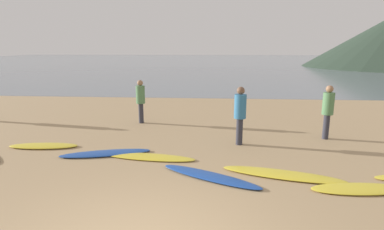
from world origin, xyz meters
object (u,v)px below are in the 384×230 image
at_px(surfboard_5, 210,176).
at_px(surfboard_4, 149,157).
at_px(surfboard_3, 106,153).
at_px(surfboard_7, 359,189).
at_px(person_0, 141,98).
at_px(person_3, 328,108).
at_px(person_1, 240,111).
at_px(surfboard_2, 43,146).
at_px(surfboard_6, 282,174).

bearing_deg(surfboard_5, surfboard_4, 172.37).
xyz_separation_m(surfboard_3, surfboard_7, (5.83, -1.68, -0.01)).
xyz_separation_m(person_0, person_3, (6.26, -1.61, 0.03)).
bearing_deg(person_1, person_3, 10.20).
distance_m(surfboard_2, surfboard_6, 6.63).
bearing_deg(surfboard_4, surfboard_5, -28.78).
height_order(surfboard_5, person_1, person_1).
distance_m(surfboard_6, person_3, 3.73).
distance_m(surfboard_5, person_0, 5.64).
bearing_deg(person_0, person_1, 76.43).
bearing_deg(surfboard_4, surfboard_2, 175.11).
distance_m(person_0, person_1, 4.26).
relative_size(surfboard_4, person_1, 1.42).
xyz_separation_m(surfboard_5, surfboard_7, (3.01, -0.38, -0.01)).
relative_size(surfboard_2, surfboard_6, 0.73).
bearing_deg(surfboard_7, surfboard_6, 151.66).
bearing_deg(surfboard_5, surfboard_3, -177.14).
bearing_deg(surfboard_2, surfboard_7, -19.88).
relative_size(surfboard_3, surfboard_4, 0.97).
bearing_deg(surfboard_3, surfboard_6, -30.07).
distance_m(surfboard_4, surfboard_6, 3.34).
distance_m(surfboard_2, surfboard_3, 2.06).
bearing_deg(person_3, surfboard_5, -111.58).
distance_m(surfboard_3, surfboard_4, 1.23).
relative_size(surfboard_3, surfboard_7, 1.22).
relative_size(surfboard_5, person_3, 1.44).
distance_m(surfboard_3, surfboard_7, 6.06).
height_order(surfboard_4, surfboard_6, surfboard_6).
xyz_separation_m(surfboard_5, person_3, (3.57, 3.26, 0.96)).
xyz_separation_m(surfboard_7, person_1, (-2.19, 2.84, 0.98)).
bearing_deg(surfboard_2, surfboard_5, -24.72).
distance_m(surfboard_5, person_3, 4.92).
relative_size(surfboard_2, surfboard_4, 0.80).
distance_m(surfboard_3, person_0, 3.69).
xyz_separation_m(surfboard_3, person_3, (6.38, 1.96, 0.96)).
xyz_separation_m(surfboard_3, person_1, (3.64, 1.16, 0.98)).
height_order(surfboard_7, person_0, person_0).
distance_m(surfboard_3, person_3, 6.75).
xyz_separation_m(surfboard_5, surfboard_6, (1.62, 0.22, 0.00)).
xyz_separation_m(person_1, person_3, (2.75, 0.79, -0.02)).
bearing_deg(surfboard_6, person_0, 147.23).
bearing_deg(surfboard_2, person_0, 50.96).
bearing_deg(surfboard_7, surfboard_5, 167.77).
bearing_deg(surfboard_5, surfboard_2, -172.60).
height_order(surfboard_3, surfboard_6, same).
height_order(surfboard_6, person_3, person_3).
bearing_deg(surfboard_5, surfboard_6, 35.40).
xyz_separation_m(surfboard_4, person_1, (2.42, 1.33, 0.98)).
bearing_deg(person_3, surfboard_2, -143.99).
relative_size(surfboard_2, person_3, 1.16).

